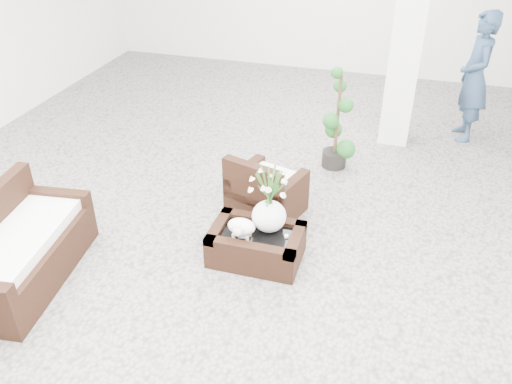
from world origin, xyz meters
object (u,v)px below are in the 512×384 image
(coffee_table, at_px, (256,246))
(topiary, at_px, (338,119))
(armchair, at_px, (267,184))
(loveseat, at_px, (20,243))

(coffee_table, height_order, topiary, topiary)
(coffee_table, height_order, armchair, armchair)
(loveseat, distance_m, topiary, 3.92)
(armchair, xyz_separation_m, loveseat, (-1.90, -1.73, 0.03))
(coffee_table, bearing_deg, armchair, 98.31)
(coffee_table, distance_m, loveseat, 2.23)
(coffee_table, relative_size, topiary, 0.68)
(coffee_table, bearing_deg, topiary, 78.61)
(armchair, xyz_separation_m, topiary, (0.55, 1.32, 0.28))
(loveseat, relative_size, topiary, 1.17)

